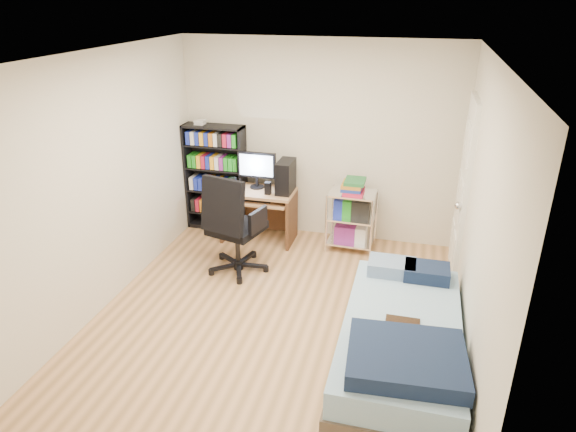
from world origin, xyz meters
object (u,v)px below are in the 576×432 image
(computer_desk, at_px, (266,194))
(office_chair, at_px, (235,241))
(bed, at_px, (401,342))
(media_shelf, at_px, (216,177))

(computer_desk, height_order, office_chair, office_chair)
(bed, bearing_deg, office_chair, 147.94)
(media_shelf, relative_size, computer_desk, 1.29)
(media_shelf, bearing_deg, office_chair, -59.25)
(computer_desk, distance_m, bed, 2.82)
(media_shelf, height_order, bed, media_shelf)
(media_shelf, relative_size, office_chair, 1.24)
(office_chair, bearing_deg, computer_desk, 98.12)
(media_shelf, relative_size, bed, 0.73)
(media_shelf, bearing_deg, computer_desk, -13.56)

